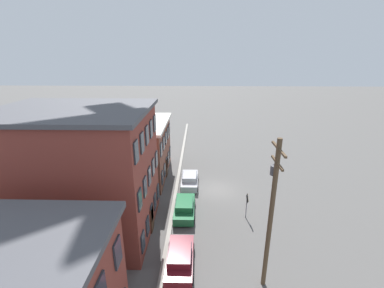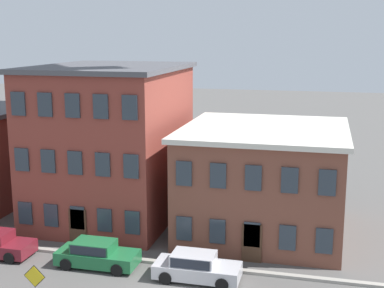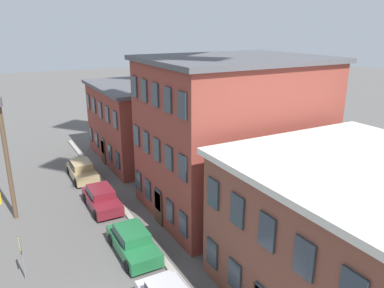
% 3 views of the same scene
% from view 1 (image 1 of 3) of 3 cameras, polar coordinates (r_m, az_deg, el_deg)
% --- Properties ---
extents(ground_plane, '(200.00, 200.00, 0.00)m').
position_cam_1_polar(ground_plane, '(28.72, 5.65, -10.09)').
color(ground_plane, '#565451').
extents(kerb_strip, '(56.00, 0.36, 0.16)m').
position_cam_1_polar(kerb_strip, '(28.70, -3.48, -9.87)').
color(kerb_strip, '#9E998E').
rests_on(kerb_strip, ground_plane).
extents(apartment_midblock, '(9.15, 11.42, 10.36)m').
position_cam_1_polar(apartment_midblock, '(22.11, -23.69, -5.99)').
color(apartment_midblock, brown).
rests_on(apartment_midblock, ground_plane).
extents(apartment_far, '(10.12, 10.74, 6.72)m').
position_cam_1_polar(apartment_far, '(31.66, -15.09, -1.13)').
color(apartment_far, brown).
rests_on(apartment_far, ground_plane).
extents(car_maroon, '(4.40, 1.92, 1.43)m').
position_cam_1_polar(car_maroon, '(19.36, -2.69, -24.02)').
color(car_maroon, maroon).
rests_on(car_maroon, ground_plane).
extents(car_green, '(4.40, 1.92, 1.43)m').
position_cam_1_polar(car_green, '(24.32, -1.67, -13.83)').
color(car_green, '#1E6638').
rests_on(car_green, ground_plane).
extents(car_silver, '(4.40, 1.92, 1.43)m').
position_cam_1_polar(car_silver, '(29.17, -0.54, -7.83)').
color(car_silver, '#B7B7BC').
rests_on(car_silver, ground_plane).
extents(caution_sign, '(1.05, 0.08, 2.48)m').
position_cam_1_polar(caution_sign, '(23.89, 12.11, -12.40)').
color(caution_sign, slate).
rests_on(caution_sign, ground_plane).
extents(utility_pole, '(2.40, 0.44, 9.89)m').
position_cam_1_polar(utility_pole, '(15.97, 17.23, -13.73)').
color(utility_pole, brown).
rests_on(utility_pole, ground_plane).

